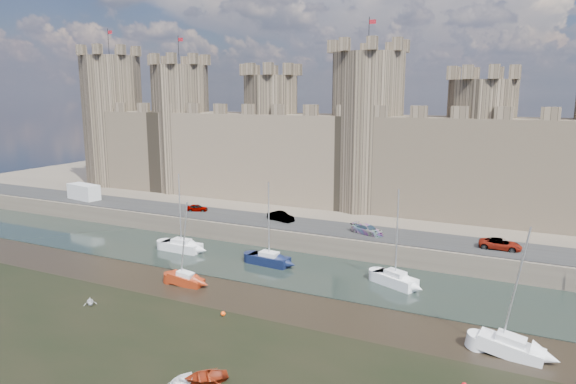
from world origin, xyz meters
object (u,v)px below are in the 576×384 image
object	(u,v)px
sailboat_4	(186,279)
car_2	(368,230)
van	(84,192)
car_0	(197,208)
car_3	(500,244)
sailboat_1	(269,259)
sailboat_0	(181,246)
sailboat_5	(511,346)
car_1	(281,217)
sailboat_2	(395,279)

from	to	relation	value
sailboat_4	car_2	bearing A→B (deg)	51.09
van	sailboat_4	distance (m)	39.26
car_0	van	distance (m)	21.83
car_3	sailboat_1	size ratio (longest dim) A/B	0.46
car_3	sailboat_0	xyz separation A→B (m)	(-36.69, -9.70, -2.35)
sailboat_5	car_1	bearing A→B (deg)	150.92
car_0	sailboat_0	bearing A→B (deg)	-173.64
car_2	sailboat_1	bearing A→B (deg)	154.79
car_2	sailboat_2	size ratio (longest dim) A/B	0.42
car_2	sailboat_5	size ratio (longest dim) A/B	0.42
car_1	car_3	bearing A→B (deg)	-75.89
sailboat_4	sailboat_5	world-z (taller)	sailboat_5
sailboat_5	van	bearing A→B (deg)	168.98
sailboat_5	car_3	bearing A→B (deg)	101.98
car_2	van	size ratio (longest dim) A/B	0.73
sailboat_4	sailboat_5	xyz separation A→B (m)	(31.34, -1.22, 0.06)
car_0	car_3	xyz separation A→B (m)	(41.77, -0.82, 0.09)
car_1	sailboat_4	xyz separation A→B (m)	(-1.22, -19.80, -2.48)
car_1	car_2	world-z (taller)	car_1
car_1	sailboat_0	size ratio (longest dim) A/B	0.41
car_3	car_2	bearing A→B (deg)	91.68
car_0	sailboat_5	size ratio (longest dim) A/B	0.31
car_3	sailboat_2	distance (m)	13.71
car_0	sailboat_4	distance (m)	23.50
car_1	sailboat_2	size ratio (longest dim) A/B	0.39
car_1	car_3	size ratio (longest dim) A/B	0.88
car_1	sailboat_0	world-z (taller)	sailboat_0
sailboat_0	sailboat_4	distance (m)	11.86
car_3	sailboat_4	bearing A→B (deg)	123.13
car_1	sailboat_4	distance (m)	19.99
car_0	sailboat_4	size ratio (longest dim) A/B	0.35
car_2	sailboat_4	xyz separation A→B (m)	(-13.91, -18.48, -2.44)
car_0	car_3	size ratio (longest dim) A/B	0.69
van	sailboat_5	bearing A→B (deg)	-7.52
car_2	sailboat_5	distance (m)	26.41
car_2	van	world-z (taller)	van
car_0	van	xyz separation A→B (m)	(-21.79, -1.01, 0.75)
sailboat_2	sailboat_0	bearing A→B (deg)	-155.68
car_1	sailboat_1	world-z (taller)	sailboat_1
car_1	sailboat_1	size ratio (longest dim) A/B	0.41
sailboat_2	sailboat_4	world-z (taller)	sailboat_2
sailboat_0	sailboat_5	distance (m)	40.22
sailboat_0	sailboat_4	size ratio (longest dim) A/B	1.10
sailboat_4	van	bearing A→B (deg)	149.54
car_1	sailboat_1	xyz separation A→B (m)	(3.73, -10.49, -2.38)
sailboat_1	sailboat_4	size ratio (longest dim) A/B	1.09
car_0	car_2	bearing A→B (deg)	-112.00
car_1	car_0	bearing A→B (deg)	106.44
car_3	van	world-z (taller)	van
car_3	sailboat_1	xyz separation A→B (m)	(-24.22, -9.57, -2.35)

